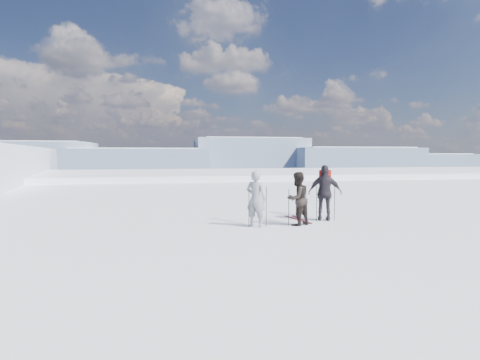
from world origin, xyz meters
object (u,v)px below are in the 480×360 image
at_px(skier_pack, 325,193).
at_px(skis_loose, 300,219).
at_px(skier_grey, 256,199).
at_px(skier_dark, 297,199).

height_order(skier_pack, skis_loose, skier_pack).
xyz_separation_m(skier_pack, skis_loose, (-0.83, 0.27, -0.96)).
bearing_deg(skier_grey, skis_loose, -115.72).
height_order(skier_grey, skis_loose, skier_grey).
relative_size(skier_pack, skis_loose, 1.15).
distance_m(skier_grey, skis_loose, 2.22).
relative_size(skier_grey, skier_pack, 0.93).
xyz_separation_m(skier_grey, skier_dark, (1.39, -0.03, -0.03)).
bearing_deg(skier_dark, skier_grey, -29.69).
xyz_separation_m(skier_dark, skis_loose, (0.42, 0.93, -0.87)).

